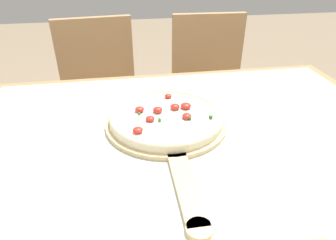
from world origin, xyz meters
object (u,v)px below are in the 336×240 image
object	(u,v)px
chair_right	(209,88)
pizza	(166,116)
chair_left	(101,96)
pizza_peel	(168,127)

from	to	relation	value
chair_right	pizza	bearing A→B (deg)	-113.71
pizza	chair_left	size ratio (longest dim) A/B	0.36
chair_right	pizza_peel	bearing A→B (deg)	-112.85
pizza_peel	chair_left	xyz separation A→B (m)	(-0.23, 0.74, -0.24)
pizza_peel	chair_right	distance (m)	0.85
pizza_peel	pizza	world-z (taller)	pizza
pizza	chair_right	distance (m)	0.83
pizza	chair_right	bearing A→B (deg)	63.98
pizza	chair_left	distance (m)	0.79
chair_right	chair_left	bearing A→B (deg)	-177.64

